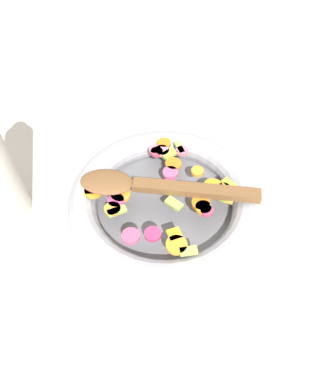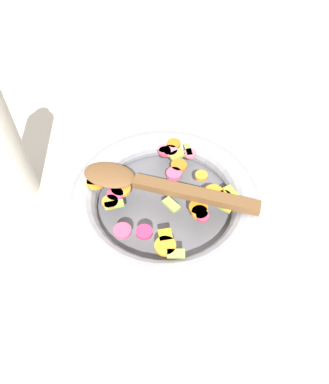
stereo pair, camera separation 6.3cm
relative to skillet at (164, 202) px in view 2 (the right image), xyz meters
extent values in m
plane|color=beige|center=(0.00, 0.00, -0.02)|extent=(4.00, 4.00, 0.00)
cylinder|color=slate|center=(0.00, 0.00, -0.02)|extent=(0.28, 0.28, 0.01)
torus|color=#9E9EA5|center=(0.00, 0.00, 0.00)|extent=(0.33, 0.33, 0.05)
cylinder|color=orange|center=(0.03, 0.09, 0.03)|extent=(0.03, 0.03, 0.01)
cylinder|color=orange|center=(0.11, -0.03, 0.03)|extent=(0.03, 0.03, 0.01)
cylinder|color=orange|center=(-0.11, 0.01, 0.03)|extent=(0.05, 0.05, 0.01)
cylinder|color=orange|center=(0.03, -0.07, 0.03)|extent=(0.03, 0.03, 0.01)
cylinder|color=orange|center=(-0.05, -0.05, 0.03)|extent=(0.04, 0.04, 0.01)
cylinder|color=orange|center=(-0.01, 0.09, 0.03)|extent=(0.03, 0.03, 0.01)
cylinder|color=orange|center=(-0.02, -0.10, 0.03)|extent=(0.03, 0.03, 0.01)
cylinder|color=orange|center=(0.05, -0.03, 0.03)|extent=(0.04, 0.04, 0.01)
cylinder|color=orange|center=(-0.04, -0.05, 0.03)|extent=(0.04, 0.04, 0.01)
cylinder|color=orange|center=(-0.01, -0.08, 0.03)|extent=(0.04, 0.04, 0.01)
cylinder|color=orange|center=(0.03, 0.11, 0.03)|extent=(0.04, 0.04, 0.01)
cylinder|color=orange|center=(0.03, 0.09, 0.03)|extent=(0.04, 0.04, 0.01)
cylinder|color=orange|center=(0.01, 0.07, 0.03)|extent=(0.05, 0.05, 0.01)
cube|color=#91BB41|center=(0.08, -0.03, 0.03)|extent=(0.03, 0.03, 0.01)
cube|color=#AFD651|center=(-0.03, -0.01, 0.03)|extent=(0.03, 0.03, 0.01)
cube|color=#93C439|center=(-0.03, -0.08, 0.03)|extent=(0.03, 0.03, 0.01)
cube|color=#97AD38|center=(-0.02, -0.11, 0.03)|extent=(0.03, 0.03, 0.01)
cube|color=#9CCC49|center=(-0.02, 0.08, 0.03)|extent=(0.02, 0.03, 0.01)
cube|color=#AFDA55|center=(-0.12, -0.01, 0.03)|extent=(0.02, 0.03, 0.01)
cube|color=#94BF4D|center=(0.09, -0.05, 0.03)|extent=(0.03, 0.01, 0.01)
cylinder|color=#DD417B|center=(0.00, 0.08, 0.03)|extent=(0.03, 0.03, 0.01)
cylinder|color=#D5435B|center=(0.09, -0.01, 0.03)|extent=(0.03, 0.03, 0.01)
cylinder|color=#C83D60|center=(-0.06, -0.06, 0.03)|extent=(0.03, 0.03, 0.01)
cylinder|color=#E17885|center=(0.10, -0.01, 0.03)|extent=(0.03, 0.03, 0.01)
cylinder|color=#E24C74|center=(-0.07, 0.07, 0.03)|extent=(0.03, 0.03, 0.01)
cylinder|color=#D2547F|center=(0.04, -0.02, 0.03)|extent=(0.04, 0.04, 0.01)
cylinder|color=#DC3466|center=(0.01, -0.01, 0.03)|extent=(0.03, 0.03, 0.01)
cylinder|color=#E46B83|center=(0.08, -0.05, 0.03)|extent=(0.03, 0.03, 0.01)
cylinder|color=pink|center=(0.09, -0.02, 0.03)|extent=(0.04, 0.04, 0.01)
cylinder|color=#D43364|center=(-0.08, 0.04, 0.03)|extent=(0.04, 0.04, 0.01)
cube|color=yellow|center=(0.03, 0.12, 0.03)|extent=(0.03, 0.03, 0.01)
cube|color=gold|center=(-0.04, -0.10, 0.03)|extent=(0.03, 0.03, 0.01)
cube|color=yellow|center=(-0.09, 0.01, 0.03)|extent=(0.02, 0.02, 0.01)
cube|color=brown|center=(-0.02, -0.05, 0.04)|extent=(0.10, 0.20, 0.01)
ellipsoid|color=brown|center=(0.04, 0.09, 0.04)|extent=(0.09, 0.10, 0.01)
cylinder|color=#B2ADA3|center=(0.07, 0.26, 0.09)|extent=(0.06, 0.06, 0.22)
camera|label=1|loc=(-0.38, 0.10, 0.52)|focal=35.00mm
camera|label=2|loc=(-0.39, 0.04, 0.52)|focal=35.00mm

